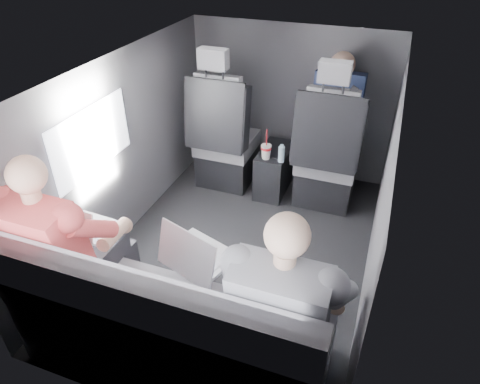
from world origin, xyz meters
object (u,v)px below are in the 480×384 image
(center_console, at_px, (274,170))
(passenger_front_right, at_px, (337,109))
(water_bottle, at_px, (281,154))
(passenger_rear_left, at_px, (68,248))
(laptop_black, at_px, (299,281))
(passenger_rear_right, at_px, (286,309))
(front_seat_left, at_px, (224,144))
(laptop_white, at_px, (83,227))
(laptop_silver, at_px, (195,254))
(rear_bench, at_px, (168,334))
(front_seat_right, at_px, (327,161))
(soda_cup, at_px, (266,151))

(center_console, bearing_deg, passenger_front_right, 26.18)
(water_bottle, bearing_deg, passenger_rear_left, -112.99)
(laptop_black, distance_m, passenger_rear_right, 0.19)
(front_seat_left, bearing_deg, center_console, 5.07)
(laptop_white, relative_size, laptop_silver, 0.75)
(rear_bench, relative_size, passenger_rear_right, 1.32)
(rear_bench, bearing_deg, water_bottle, 86.76)
(laptop_silver, xyz_separation_m, passenger_rear_right, (0.53, -0.18, -0.01))
(passenger_rear_left, distance_m, passenger_front_right, 2.32)
(passenger_front_right, bearing_deg, passenger_rear_left, -117.03)
(passenger_rear_left, bearing_deg, water_bottle, 67.01)
(water_bottle, xyz_separation_m, laptop_black, (0.49, -1.49, 0.16))
(front_seat_right, bearing_deg, front_seat_left, 180.00)
(laptop_silver, height_order, passenger_rear_right, passenger_rear_right)
(center_console, relative_size, passenger_front_right, 0.61)
(laptop_black, bearing_deg, passenger_front_right, 94.41)
(center_console, height_order, passenger_rear_right, passenger_rear_right)
(rear_bench, relative_size, laptop_white, 4.97)
(soda_cup, distance_m, passenger_rear_right, 1.80)
(front_seat_left, xyz_separation_m, soda_cup, (0.42, -0.12, 0.07))
(front_seat_left, distance_m, laptop_silver, 1.71)
(passenger_rear_right, bearing_deg, rear_bench, -170.62)
(laptop_silver, xyz_separation_m, passenger_rear_left, (-0.66, -0.18, -0.01))
(front_seat_right, height_order, water_bottle, front_seat_right)
(water_bottle, relative_size, laptop_silver, 0.36)
(center_console, xyz_separation_m, passenger_rear_left, (-0.61, -1.85, 0.43))
(laptop_black, distance_m, passenger_rear_left, 1.21)
(laptop_silver, distance_m, passenger_rear_left, 0.68)
(soda_cup, height_order, passenger_rear_right, passenger_rear_right)
(center_console, xyz_separation_m, rear_bench, (-0.00, -1.94, 0.11))
(laptop_black, relative_size, passenger_rear_left, 0.25)
(soda_cup, xyz_separation_m, passenger_rear_left, (-0.58, -1.68, 0.16))
(water_bottle, height_order, passenger_rear_left, passenger_rear_left)
(laptop_white, bearing_deg, center_console, 68.94)
(center_console, distance_m, rear_bench, 1.94)
(laptop_silver, xyz_separation_m, laptop_black, (0.54, 0.00, -0.01))
(passenger_rear_right, bearing_deg, front_seat_right, 94.03)
(laptop_silver, relative_size, passenger_rear_right, 0.35)
(center_console, height_order, water_bottle, water_bottle)
(laptop_silver, distance_m, passenger_front_right, 1.93)
(center_console, height_order, laptop_white, laptop_white)
(laptop_white, distance_m, passenger_front_right, 2.19)
(soda_cup, distance_m, passenger_rear_left, 1.79)
(front_seat_right, bearing_deg, laptop_white, -123.82)
(front_seat_left, relative_size, passenger_rear_right, 1.04)
(center_console, relative_size, laptop_silver, 1.12)
(front_seat_left, bearing_deg, passenger_rear_left, -95.05)
(center_console, relative_size, water_bottle, 3.16)
(front_seat_left, height_order, water_bottle, front_seat_left)
(front_seat_right, height_order, passenger_front_right, front_seat_right)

